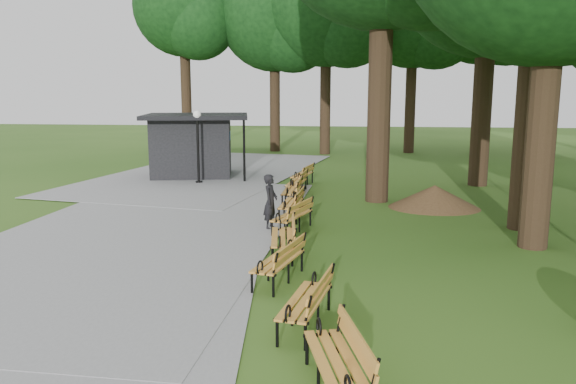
# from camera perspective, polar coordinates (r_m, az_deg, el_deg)

# --- Properties ---
(ground) EXTENTS (100.00, 100.00, 0.00)m
(ground) POSITION_cam_1_polar(r_m,az_deg,el_deg) (12.51, -2.23, -7.61)
(ground) COLOR #2F5718
(ground) RESTS_ON ground
(path) EXTENTS (12.00, 38.00, 0.06)m
(path) POSITION_cam_1_polar(r_m,az_deg,el_deg) (16.32, -14.63, -3.58)
(path) COLOR gray
(path) RESTS_ON ground
(person) EXTENTS (0.45, 0.61, 1.55)m
(person) POSITION_cam_1_polar(r_m,az_deg,el_deg) (15.70, -1.78, -1.01)
(person) COLOR black
(person) RESTS_ON ground
(kiosk) EXTENTS (5.12, 4.66, 2.79)m
(kiosk) POSITION_cam_1_polar(r_m,az_deg,el_deg) (25.78, -9.65, 4.65)
(kiosk) COLOR black
(kiosk) RESTS_ON ground
(lamp_post) EXTENTS (0.32, 0.32, 3.02)m
(lamp_post) POSITION_cam_1_polar(r_m,az_deg,el_deg) (23.60, -9.11, 6.08)
(lamp_post) COLOR black
(lamp_post) RESTS_ON ground
(dirt_mound) EXTENTS (2.50, 2.50, 0.76)m
(dirt_mound) POSITION_cam_1_polar(r_m,az_deg,el_deg) (19.24, 14.54, -0.45)
(dirt_mound) COLOR #47301C
(dirt_mound) RESTS_ON ground
(bench_0) EXTENTS (1.11, 2.00, 0.88)m
(bench_0) POSITION_cam_1_polar(r_m,az_deg,el_deg) (7.50, 4.82, -16.64)
(bench_0) COLOR orange
(bench_0) RESTS_ON ground
(bench_1) EXTENTS (0.95, 1.98, 0.88)m
(bench_1) POSITION_cam_1_polar(r_m,az_deg,el_deg) (9.37, 1.73, -10.97)
(bench_1) COLOR orange
(bench_1) RESTS_ON ground
(bench_2) EXTENTS (1.07, 2.00, 0.88)m
(bench_2) POSITION_cam_1_polar(r_m,az_deg,el_deg) (11.46, -0.99, -6.98)
(bench_2) COLOR orange
(bench_2) RESTS_ON ground
(bench_3) EXTENTS (0.87, 1.96, 0.88)m
(bench_3) POSITION_cam_1_polar(r_m,az_deg,el_deg) (13.25, -0.58, -4.60)
(bench_3) COLOR orange
(bench_3) RESTS_ON ground
(bench_4) EXTENTS (1.17, 2.00, 0.88)m
(bench_4) POSITION_cam_1_polar(r_m,az_deg,el_deg) (15.51, 0.40, -2.41)
(bench_4) COLOR orange
(bench_4) RESTS_ON ground
(bench_5) EXTENTS (0.75, 1.93, 0.88)m
(bench_5) POSITION_cam_1_polar(r_m,az_deg,el_deg) (17.18, 0.32, -1.16)
(bench_5) COLOR orange
(bench_5) RESTS_ON ground
(bench_6) EXTENTS (0.66, 1.91, 0.88)m
(bench_6) POSITION_cam_1_polar(r_m,az_deg,el_deg) (19.41, 0.37, 0.16)
(bench_6) COLOR orange
(bench_6) RESTS_ON ground
(bench_7) EXTENTS (0.79, 1.95, 0.88)m
(bench_7) POSITION_cam_1_polar(r_m,az_deg,el_deg) (21.10, 0.86, 0.96)
(bench_7) COLOR orange
(bench_7) RESTS_ON ground
(bench_8) EXTENTS (0.96, 1.98, 0.88)m
(bench_8) POSITION_cam_1_polar(r_m,az_deg,el_deg) (22.99, 1.44, 1.73)
(bench_8) COLOR orange
(bench_8) RESTS_ON ground
(tree_backdrop) EXTENTS (37.14, 9.10, 16.54)m
(tree_backdrop) POSITION_cam_1_polar(r_m,az_deg,el_deg) (35.85, 13.98, 17.03)
(tree_backdrop) COLOR black
(tree_backdrop) RESTS_ON ground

